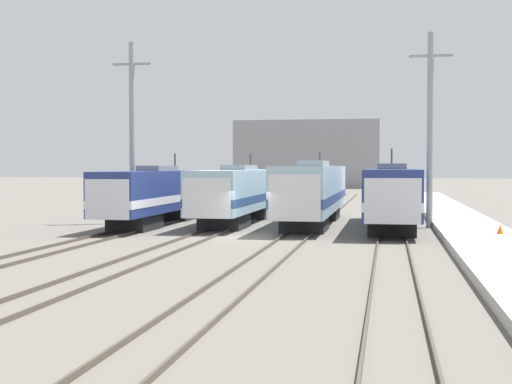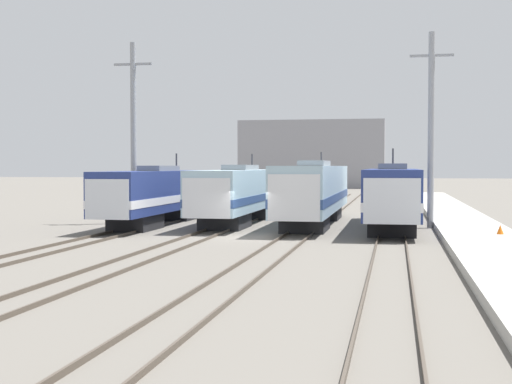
% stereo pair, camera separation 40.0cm
% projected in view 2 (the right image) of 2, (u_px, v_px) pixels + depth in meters
% --- Properties ---
extents(ground_plane, '(400.00, 400.00, 0.00)m').
position_uv_depth(ground_plane, '(248.00, 237.00, 38.76)').
color(ground_plane, '#666059').
extents(rail_pair_far_left, '(1.50, 120.00, 0.15)m').
position_uv_depth(rail_pair_far_left, '(115.00, 234.00, 40.23)').
color(rail_pair_far_left, '#4C4238').
rests_on(rail_pair_far_left, ground_plane).
extents(rail_pair_center_left, '(1.51, 120.00, 0.15)m').
position_uv_depth(rail_pair_center_left, '(203.00, 235.00, 39.25)').
color(rail_pair_center_left, '#4C4238').
rests_on(rail_pair_center_left, ground_plane).
extents(rail_pair_center_right, '(1.51, 120.00, 0.15)m').
position_uv_depth(rail_pair_center_right, '(295.00, 237.00, 38.27)').
color(rail_pair_center_right, '#4C4238').
rests_on(rail_pair_center_right, ground_plane).
extents(rail_pair_far_right, '(1.50, 120.00, 0.15)m').
position_uv_depth(rail_pair_far_right, '(392.00, 239.00, 37.28)').
color(rail_pair_far_right, '#4C4238').
rests_on(rail_pair_far_right, ground_plane).
extents(locomotive_far_left, '(2.81, 17.64, 4.81)m').
position_uv_depth(locomotive_far_left, '(157.00, 194.00, 47.11)').
color(locomotive_far_left, black).
rests_on(locomotive_far_left, ground_plane).
extents(locomotive_center_left, '(3.06, 18.15, 4.80)m').
position_uv_depth(locomotive_center_left, '(239.00, 193.00, 48.30)').
color(locomotive_center_left, '#232326').
rests_on(locomotive_center_left, ground_plane).
extents(locomotive_center_right, '(3.09, 19.73, 4.92)m').
position_uv_depth(locomotive_center_right, '(313.00, 192.00, 46.83)').
color(locomotive_center_right, '#232326').
rests_on(locomotive_center_right, ground_plane).
extents(locomotive_far_right, '(3.14, 17.50, 5.09)m').
position_uv_depth(locomotive_far_right, '(392.00, 195.00, 43.88)').
color(locomotive_far_right, black).
rests_on(locomotive_far_right, ground_plane).
extents(catenary_tower_left, '(2.69, 0.40, 12.24)m').
position_uv_depth(catenary_tower_left, '(133.00, 131.00, 48.20)').
color(catenary_tower_left, gray).
rests_on(catenary_tower_left, ground_plane).
extents(catenary_tower_right, '(2.69, 0.40, 12.24)m').
position_uv_depth(catenary_tower_right, '(431.00, 128.00, 44.43)').
color(catenary_tower_right, gray).
rests_on(catenary_tower_right, ground_plane).
extents(platform, '(4.00, 120.00, 0.40)m').
position_uv_depth(platform, '(482.00, 238.00, 36.41)').
color(platform, '#A8A59E').
rests_on(platform, ground_plane).
extents(traffic_cone, '(0.36, 0.36, 0.48)m').
position_uv_depth(traffic_cone, '(500.00, 230.00, 36.50)').
color(traffic_cone, orange).
rests_on(traffic_cone, platform).
extents(depot_building, '(26.00, 8.07, 12.14)m').
position_uv_depth(depot_building, '(312.00, 154.00, 129.33)').
color(depot_building, gray).
rests_on(depot_building, ground_plane).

